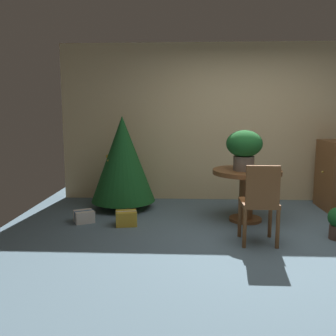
# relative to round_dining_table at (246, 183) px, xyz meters

# --- Properties ---
(ground_plane) EXTENTS (6.60, 6.60, 0.00)m
(ground_plane) POSITION_rel_round_dining_table_xyz_m (0.09, -0.92, -0.52)
(ground_plane) COLOR slate
(back_wall_panel) EXTENTS (6.00, 0.10, 2.60)m
(back_wall_panel) POSITION_rel_round_dining_table_xyz_m (0.09, 1.28, 0.78)
(back_wall_panel) COLOR beige
(back_wall_panel) RESTS_ON ground_plane
(round_dining_table) EXTENTS (0.92, 0.92, 0.71)m
(round_dining_table) POSITION_rel_round_dining_table_xyz_m (0.00, 0.00, 0.00)
(round_dining_table) COLOR brown
(round_dining_table) RESTS_ON ground_plane
(flower_vase) EXTENTS (0.47, 0.47, 0.54)m
(flower_vase) POSITION_rel_round_dining_table_xyz_m (-0.06, -0.07, 0.50)
(flower_vase) COLOR #665B51
(flower_vase) RESTS_ON round_dining_table
(wooden_chair_near) EXTENTS (0.40, 0.41, 0.91)m
(wooden_chair_near) POSITION_rel_round_dining_table_xyz_m (0.00, -0.92, -0.01)
(wooden_chair_near) COLOR brown
(wooden_chair_near) RESTS_ON ground_plane
(holiday_tree) EXTENTS (0.98, 0.98, 1.42)m
(holiday_tree) POSITION_rel_round_dining_table_xyz_m (-1.79, 0.58, 0.25)
(holiday_tree) COLOR brown
(holiday_tree) RESTS_ON ground_plane
(gift_box_gold) EXTENTS (0.31, 0.26, 0.19)m
(gift_box_gold) POSITION_rel_round_dining_table_xyz_m (-1.60, -0.29, -0.43)
(gift_box_gold) COLOR gold
(gift_box_gold) RESTS_ON ground_plane
(gift_box_cream) EXTENTS (0.32, 0.31, 0.16)m
(gift_box_cream) POSITION_rel_round_dining_table_xyz_m (-2.20, -0.18, -0.45)
(gift_box_cream) COLOR silver
(gift_box_cream) RESTS_ON ground_plane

